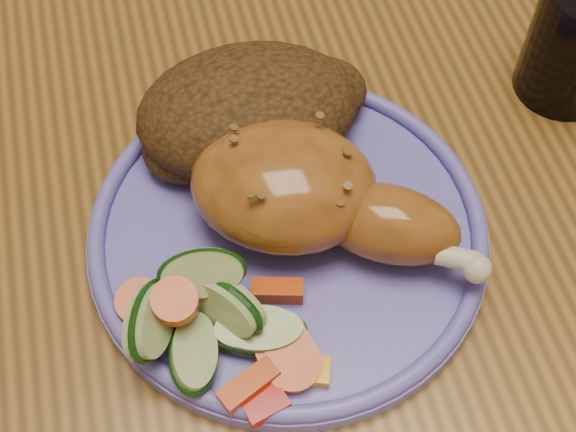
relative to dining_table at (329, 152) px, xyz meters
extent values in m
plane|color=#53391C|center=(0.00, 0.00, -0.67)|extent=(4.00, 4.00, 0.00)
cube|color=brown|center=(0.00, 0.00, 0.06)|extent=(0.90, 1.40, 0.04)
cylinder|color=#4C2D16|center=(-0.18, 0.37, -0.46)|extent=(0.04, 0.04, 0.41)
cylinder|color=#4C2D16|center=(-0.18, 0.73, -0.46)|extent=(0.04, 0.04, 0.41)
cylinder|color=#4C2D16|center=(0.18, 0.37, -0.46)|extent=(0.04, 0.04, 0.41)
cylinder|color=#5E59BD|center=(-0.06, -0.12, 0.09)|extent=(0.24, 0.24, 0.01)
torus|color=#5E59BD|center=(-0.06, -0.12, 0.10)|extent=(0.23, 0.23, 0.01)
ellipsoid|color=#965A1F|center=(-0.06, -0.11, 0.12)|extent=(0.13, 0.12, 0.06)
ellipsoid|color=#965A1F|center=(-0.01, -0.14, 0.12)|extent=(0.09, 0.08, 0.04)
sphere|color=beige|center=(0.03, -0.18, 0.12)|extent=(0.02, 0.02, 0.02)
ellipsoid|color=#442B11|center=(-0.07, -0.04, 0.12)|extent=(0.14, 0.10, 0.06)
ellipsoid|color=#442B11|center=(-0.02, -0.03, 0.11)|extent=(0.07, 0.05, 0.04)
ellipsoid|color=#442B11|center=(-0.11, -0.05, 0.11)|extent=(0.06, 0.05, 0.03)
cube|color=#A50A05|center=(-0.10, -0.22, 0.10)|extent=(0.03, 0.02, 0.01)
cube|color=#E5A507|center=(-0.07, -0.21, 0.10)|extent=(0.02, 0.02, 0.01)
cylinder|color=#D74207|center=(-0.08, -0.19, 0.10)|extent=(0.03, 0.03, 0.02)
cylinder|color=#D74207|center=(-0.13, -0.16, 0.13)|extent=(0.02, 0.03, 0.01)
cube|color=#D74207|center=(-0.08, -0.16, 0.10)|extent=(0.03, 0.02, 0.01)
cube|color=#D74207|center=(-0.11, -0.21, 0.10)|extent=(0.03, 0.03, 0.01)
cylinder|color=#D74207|center=(-0.15, -0.15, 0.10)|extent=(0.03, 0.03, 0.02)
cylinder|color=#D74207|center=(-0.08, -0.20, 0.10)|extent=(0.03, 0.03, 0.02)
cylinder|color=#AABF7C|center=(-0.09, -0.18, 0.10)|extent=(0.05, 0.05, 0.02)
cylinder|color=#AABF7C|center=(-0.12, -0.15, 0.13)|extent=(0.05, 0.04, 0.04)
cylinder|color=#AABF7C|center=(-0.13, -0.15, 0.10)|extent=(0.06, 0.06, 0.02)
cylinder|color=#AABF7C|center=(-0.13, -0.19, 0.11)|extent=(0.05, 0.05, 0.02)
cylinder|color=#AABF7C|center=(-0.15, -0.17, 0.12)|extent=(0.05, 0.05, 0.04)
cylinder|color=#AABF7C|center=(-0.11, -0.17, 0.12)|extent=(0.05, 0.05, 0.05)
cylinder|color=#AABF7C|center=(-0.10, -0.18, 0.10)|extent=(0.05, 0.05, 0.02)
camera|label=1|loc=(-0.12, -0.36, 0.50)|focal=50.00mm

